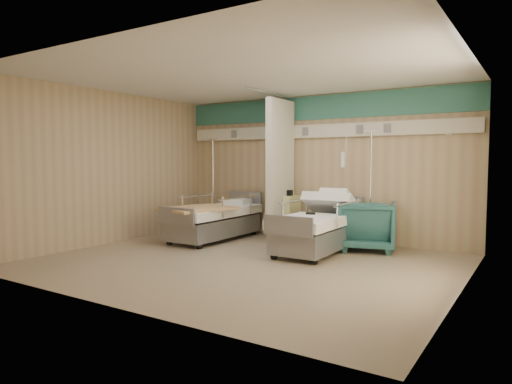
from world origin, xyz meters
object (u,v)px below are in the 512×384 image
Objects in this scene: bed_left at (214,224)px; visitor_armchair at (368,226)px; bed_right at (318,233)px; iv_stand_right at (370,224)px; iv_stand_left at (213,211)px; bedside_cabinet at (284,217)px.

visitor_armchair is (2.85, 0.60, 0.11)m from bed_left.
visitor_armchair reaches higher than bed_right.
bed_left is at bearing -162.67° from iv_stand_right.
bedside_cabinet is at bearing -2.50° from iv_stand_left.
bed_right is at bearing -38.05° from bedside_cabinet.
bed_left is 2.32× the size of visitor_armchair.
bed_right is 2.32× the size of visitor_armchair.
iv_stand_right is (1.74, -0.03, -0.00)m from bedside_cabinet.
bedside_cabinet is at bearing 141.95° from bed_right.
iv_stand_right is 1.02× the size of iv_stand_left.
iv_stand_right is at bearing -1.74° from iv_stand_left.
iv_stand_right is at bearing 17.33° from bed_left.
visitor_armchair is (0.65, 0.60, 0.11)m from bed_right.
bed_left is (-2.20, 0.00, 0.00)m from bed_right.
bed_right is at bearing 27.73° from visitor_armchair.
visitor_armchair is at bearing 42.71° from bed_right.
visitor_armchair is 0.28m from iv_stand_right.
visitor_armchair is 0.45× the size of iv_stand_right.
iv_stand_left is (-0.78, 0.98, 0.10)m from bed_left.
iv_stand_left is at bearing 128.58° from bed_left.
bed_right is 1.46m from bedside_cabinet.
iv_stand_right is at bearing -93.01° from visitor_armchair.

